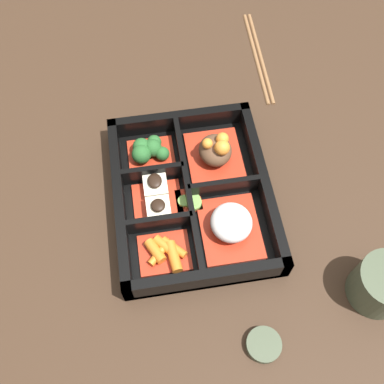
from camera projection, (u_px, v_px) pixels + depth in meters
ground_plane at (192, 200)px, 0.69m from camera, size 3.00×3.00×0.00m
bento_base at (192, 198)px, 0.69m from camera, size 0.28×0.23×0.01m
bento_rim at (190, 193)px, 0.67m from camera, size 0.28×0.23×0.04m
bowl_stew at (216, 151)px, 0.70m from camera, size 0.11×0.09×0.06m
bowl_rice at (231, 224)px, 0.64m from camera, size 0.11×0.09×0.04m
bowl_greens at (148, 150)px, 0.71m from camera, size 0.07×0.07×0.04m
bowl_tofu at (157, 198)px, 0.67m from camera, size 0.08×0.07×0.03m
bowl_carrots at (165, 252)px, 0.63m from camera, size 0.07×0.07×0.02m
bowl_pickles at (189, 201)px, 0.67m from camera, size 0.04×0.04×0.01m
tea_cup at (382, 284)px, 0.59m from camera, size 0.08×0.08×0.07m
chopsticks at (258, 56)px, 0.84m from camera, size 0.23×0.02×0.01m
sauce_dish at (264, 345)px, 0.58m from camera, size 0.05×0.05×0.01m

